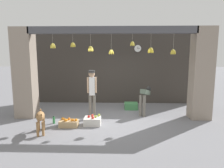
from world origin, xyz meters
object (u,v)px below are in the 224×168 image
(worker_stooping, at_px, (145,97))
(produce_box_green, at_px, (131,106))
(wall_clock, at_px, (138,48))
(fruit_crate_oranges, at_px, (69,123))
(shopkeeper, at_px, (92,90))
(dog, at_px, (40,118))
(fruit_crate_apples, at_px, (93,121))
(water_bottle, at_px, (54,120))

(worker_stooping, distance_m, produce_box_green, 1.07)
(wall_clock, bearing_deg, fruit_crate_oranges, -127.66)
(shopkeeper, relative_size, wall_clock, 5.26)
(wall_clock, bearing_deg, dog, -129.83)
(shopkeeper, xyz_separation_m, fruit_crate_apples, (0.10, -0.70, -0.91))
(produce_box_green, xyz_separation_m, wall_clock, (0.34, 1.06, 2.43))
(shopkeeper, distance_m, fruit_crate_apples, 1.15)
(fruit_crate_oranges, distance_m, wall_clock, 4.73)
(wall_clock, bearing_deg, worker_stooping, -86.24)
(shopkeeper, relative_size, water_bottle, 6.83)
(produce_box_green, bearing_deg, water_bottle, -145.58)
(dog, xyz_separation_m, worker_stooping, (3.27, 1.93, 0.22))
(wall_clock, bearing_deg, shopkeeper, -128.31)
(fruit_crate_oranges, height_order, water_bottle, fruit_crate_oranges)
(produce_box_green, distance_m, wall_clock, 2.67)
(fruit_crate_oranges, xyz_separation_m, wall_clock, (2.47, 3.20, 2.45))
(worker_stooping, xyz_separation_m, produce_box_green, (-0.46, 0.79, -0.56))
(fruit_crate_oranges, distance_m, water_bottle, 0.64)
(produce_box_green, relative_size, wall_clock, 1.67)
(dog, distance_m, shopkeeper, 2.06)
(water_bottle, relative_size, wall_clock, 0.77)
(worker_stooping, bearing_deg, wall_clock, 121.68)
(shopkeeper, bearing_deg, dog, 39.77)
(dog, relative_size, shopkeeper, 0.49)
(fruit_crate_apples, xyz_separation_m, produce_box_green, (1.39, 1.95, 0.00))
(worker_stooping, bearing_deg, fruit_crate_oranges, -124.62)
(shopkeeper, height_order, fruit_crate_oranges, shopkeeper)
(produce_box_green, xyz_separation_m, water_bottle, (-2.71, -1.86, -0.02))
(dog, xyz_separation_m, fruit_crate_oranges, (0.68, 0.58, -0.36))
(dog, height_order, fruit_crate_apples, dog)
(fruit_crate_oranges, distance_m, fruit_crate_apples, 0.77)
(worker_stooping, relative_size, wall_clock, 3.15)
(produce_box_green, height_order, wall_clock, wall_clock)
(shopkeeper, height_order, produce_box_green, shopkeeper)
(fruit_crate_oranges, relative_size, produce_box_green, 1.06)
(shopkeeper, bearing_deg, produce_box_green, -148.12)
(produce_box_green, distance_m, water_bottle, 3.29)
(water_bottle, xyz_separation_m, wall_clock, (3.05, 2.92, 2.45))
(fruit_crate_apples, bearing_deg, produce_box_green, 54.58)
(dog, bearing_deg, shopkeeper, 119.81)
(shopkeeper, height_order, worker_stooping, shopkeeper)
(fruit_crate_apples, height_order, wall_clock, wall_clock)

